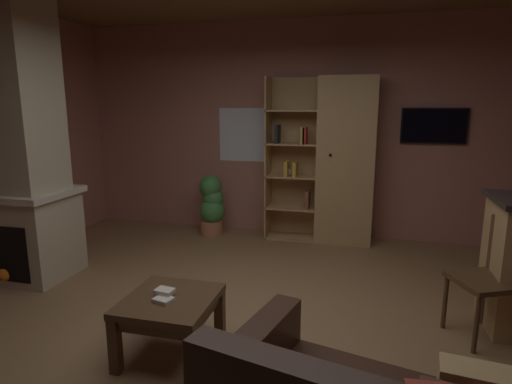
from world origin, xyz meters
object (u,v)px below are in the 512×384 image
(bookshelf_cabinet, at_px, (338,162))
(table_book_0, at_px, (163,300))
(coffee_table, at_px, (170,309))
(dining_chair, at_px, (495,272))
(wall_mounted_tv, at_px, (434,126))
(potted_floor_plant, at_px, (212,205))
(table_book_1, at_px, (165,291))
(stone_fireplace, at_px, (19,153))

(bookshelf_cabinet, distance_m, table_book_0, 3.19)
(coffee_table, distance_m, table_book_0, 0.12)
(coffee_table, xyz_separation_m, dining_chair, (2.26, 0.83, 0.18))
(coffee_table, height_order, table_book_0, table_book_0)
(wall_mounted_tv, bearing_deg, potted_floor_plant, -172.88)
(bookshelf_cabinet, bearing_deg, table_book_0, -107.90)
(bookshelf_cabinet, height_order, wall_mounted_tv, bookshelf_cabinet)
(wall_mounted_tv, bearing_deg, coffee_table, -123.61)
(coffee_table, xyz_separation_m, table_book_1, (-0.04, 0.01, 0.13))
(table_book_0, xyz_separation_m, dining_chair, (2.27, 0.89, 0.08))
(dining_chair, height_order, wall_mounted_tv, wall_mounted_tv)
(table_book_1, distance_m, dining_chair, 2.44)
(coffee_table, xyz_separation_m, wall_mounted_tv, (2.08, 3.12, 1.15))
(dining_chair, relative_size, wall_mounted_tv, 1.20)
(dining_chair, bearing_deg, bookshelf_cabinet, 122.04)
(bookshelf_cabinet, xyz_separation_m, coffee_table, (-0.95, -2.91, -0.69))
(table_book_0, relative_size, table_book_1, 0.98)
(table_book_0, bearing_deg, coffee_table, 80.13)
(bookshelf_cabinet, xyz_separation_m, potted_floor_plant, (-1.66, -0.14, -0.62))
(table_book_0, relative_size, dining_chair, 0.14)
(bookshelf_cabinet, distance_m, potted_floor_plant, 1.77)
(stone_fireplace, distance_m, potted_floor_plant, 2.41)
(table_book_0, distance_m, potted_floor_plant, 2.93)
(table_book_0, distance_m, dining_chair, 2.44)
(potted_floor_plant, bearing_deg, table_book_1, -76.48)
(bookshelf_cabinet, bearing_deg, wall_mounted_tv, 10.62)
(stone_fireplace, height_order, coffee_table, stone_fireplace)
(dining_chair, bearing_deg, table_book_0, -158.48)
(coffee_table, height_order, potted_floor_plant, potted_floor_plant)
(table_book_0, bearing_deg, wall_mounted_tv, 56.81)
(bookshelf_cabinet, bearing_deg, potted_floor_plant, -175.29)
(coffee_table, relative_size, dining_chair, 0.71)
(bookshelf_cabinet, relative_size, potted_floor_plant, 2.55)
(stone_fireplace, height_order, bookshelf_cabinet, stone_fireplace)
(stone_fireplace, xyz_separation_m, coffee_table, (2.05, -0.97, -0.93))
(coffee_table, bearing_deg, stone_fireplace, 154.68)
(stone_fireplace, bearing_deg, table_book_1, -25.56)
(stone_fireplace, bearing_deg, coffee_table, -25.32)
(table_book_1, bearing_deg, potted_floor_plant, 103.52)
(stone_fireplace, height_order, wall_mounted_tv, stone_fireplace)
(table_book_1, xyz_separation_m, dining_chair, (2.30, 0.82, 0.05))
(potted_floor_plant, distance_m, wall_mounted_tv, 3.00)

